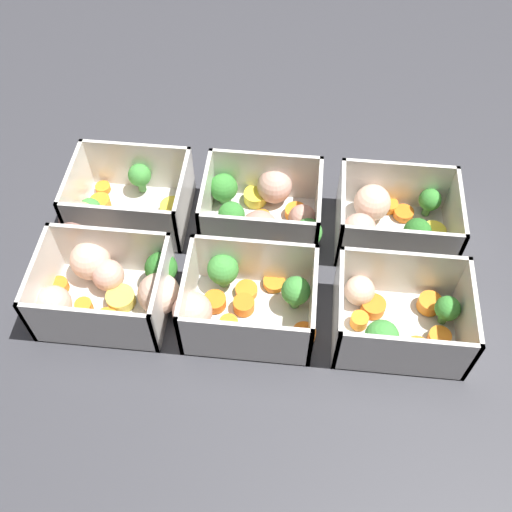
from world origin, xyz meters
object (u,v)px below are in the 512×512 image
object	(u,v)px
container_near_center	(241,302)
container_near_right	(397,317)
container_near_left	(111,285)
container_far_right	(392,221)
container_far_left	(117,205)
container_far_center	(264,211)

from	to	relation	value
container_near_center	container_near_right	xyz separation A→B (m)	(0.18, -0.00, -0.00)
container_near_left	container_far_right	size ratio (longest dim) A/B	1.11
container_near_right	container_far_right	xyz separation A→B (m)	(-0.00, 0.15, -0.00)
container_far_left	container_near_center	bearing A→B (deg)	-36.06
container_far_center	container_far_right	xyz separation A→B (m)	(0.17, 0.00, -0.00)
container_near_right	container_far_left	distance (m)	0.39
container_near_center	container_near_right	world-z (taller)	same
container_near_center	container_far_right	size ratio (longest dim) A/B	1.09
container_near_center	container_near_right	distance (m)	0.18
container_near_right	container_far_right	world-z (taller)	same
container_far_right	container_far_center	bearing A→B (deg)	-179.58
container_near_left	container_far_left	size ratio (longest dim) A/B	1.07
container_near_right	container_far_right	size ratio (longest dim) A/B	0.92
container_far_left	container_near_right	bearing A→B (deg)	-20.26
container_near_right	container_far_center	bearing A→B (deg)	139.45
container_far_center	container_far_right	bearing A→B (deg)	0.42
container_far_right	container_near_left	bearing A→B (deg)	-158.06
container_far_right	container_far_left	bearing A→B (deg)	-178.17
container_near_center	container_near_right	size ratio (longest dim) A/B	1.19
container_near_left	container_far_center	world-z (taller)	same
container_far_left	container_far_center	xyz separation A→B (m)	(0.19, 0.01, -0.00)
container_near_center	container_far_right	bearing A→B (deg)	38.47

